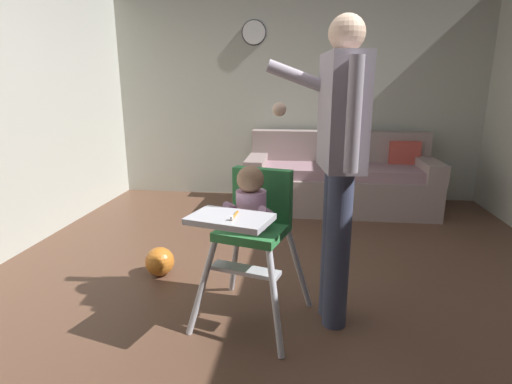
# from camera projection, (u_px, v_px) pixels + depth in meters

# --- Properties ---
(ground) EXTENTS (6.06, 7.03, 0.10)m
(ground) POSITION_uv_depth(u_px,v_px,m) (278.00, 310.00, 2.64)
(ground) COLOR brown
(wall_far) EXTENTS (5.26, 0.06, 2.51)m
(wall_far) POSITION_uv_depth(u_px,v_px,m) (295.00, 96.00, 4.94)
(wall_far) COLOR #B8BAAB
(wall_far) RESTS_ON ground
(couch) EXTENTS (2.08, 0.86, 0.86)m
(couch) POSITION_uv_depth(u_px,v_px,m) (340.00, 180.00, 4.62)
(couch) COLOR gray
(couch) RESTS_ON ground
(high_chair) EXTENTS (0.74, 0.83, 0.96)m
(high_chair) POSITION_uv_depth(u_px,v_px,m) (252.00, 216.00, 2.28)
(high_chair) COLOR silver
(high_chair) RESTS_ON ground
(adult_standing) EXTENTS (0.56, 0.50, 1.73)m
(adult_standing) POSITION_uv_depth(u_px,v_px,m) (339.00, 160.00, 2.20)
(adult_standing) COLOR #3F4460
(adult_standing) RESTS_ON ground
(toy_ball) EXTENTS (0.21, 0.21, 0.21)m
(toy_ball) POSITION_uv_depth(u_px,v_px,m) (160.00, 261.00, 2.99)
(toy_ball) COLOR orange
(toy_ball) RESTS_ON ground
(wall_clock) EXTENTS (0.29, 0.04, 0.29)m
(wall_clock) POSITION_uv_depth(u_px,v_px,m) (254.00, 33.00, 4.78)
(wall_clock) COLOR white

